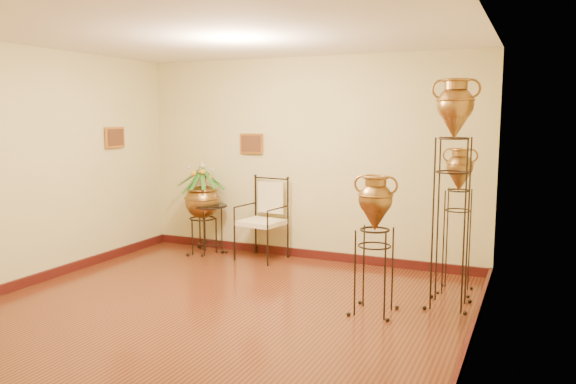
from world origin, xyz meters
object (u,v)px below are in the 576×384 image
at_px(amphora_mid, 458,219).
at_px(armchair, 261,219).
at_px(planter_urn, 202,197).
at_px(amphora_tall, 452,192).
at_px(side_table, 210,228).

height_order(amphora_mid, armchair, amphora_mid).
height_order(amphora_mid, planter_urn, amphora_mid).
xyz_separation_m(planter_urn, armchair, (0.96, 0.00, -0.25)).
xyz_separation_m(amphora_tall, armchair, (-2.69, 0.97, -0.65)).
xyz_separation_m(armchair, side_table, (-0.84, 0.00, -0.20)).
xyz_separation_m(amphora_tall, amphora_mid, (0.00, 0.54, -0.38)).
height_order(amphora_tall, armchair, amphora_tall).
xyz_separation_m(amphora_tall, side_table, (-3.53, 0.97, -0.85)).
bearing_deg(armchair, amphora_mid, -1.16).
height_order(planter_urn, armchair, planter_urn).
distance_m(amphora_mid, armchair, 2.74).
distance_m(amphora_tall, armchair, 2.93).
relative_size(planter_urn, side_table, 1.63).
relative_size(amphora_tall, planter_urn, 1.62).
bearing_deg(planter_urn, amphora_mid, -6.59).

